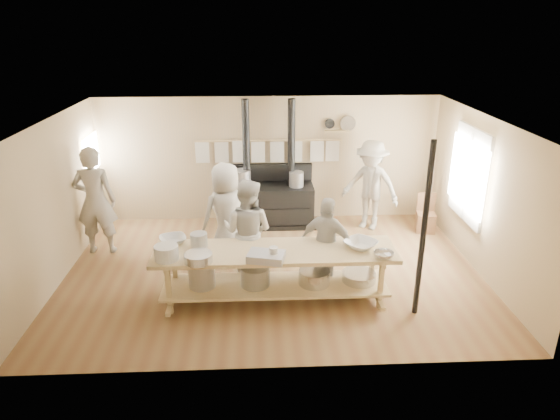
{
  "coord_description": "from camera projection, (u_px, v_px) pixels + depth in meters",
  "views": [
    {
      "loc": [
        -0.24,
        -7.57,
        4.09
      ],
      "look_at": [
        0.13,
        0.2,
        1.06
      ],
      "focal_mm": 32.0,
      "sensor_mm": 36.0,
      "label": 1
    }
  ],
  "objects": [
    {
      "name": "mixing_bowl_large",
      "position": [
        198.0,
        258.0,
        7.02
      ],
      "size": [
        0.41,
        0.41,
        0.13
      ],
      "primitive_type": "cylinder",
      "rotation": [
        0.0,
        0.0,
        0.04
      ],
      "color": "silver",
      "rests_on": "prep_table"
    },
    {
      "name": "bucket_galv",
      "position": [
        199.0,
        241.0,
        7.43
      ],
      "size": [
        0.32,
        0.32,
        0.23
      ],
      "primitive_type": "cylinder",
      "rotation": [
        0.0,
        0.0,
        0.34
      ],
      "color": "gray",
      "rests_on": "prep_table"
    },
    {
      "name": "roasting_pan",
      "position": [
        266.0,
        257.0,
        7.06
      ],
      "size": [
        0.58,
        0.45,
        0.11
      ],
      "primitive_type": "cube",
      "rotation": [
        0.0,
        0.0,
        -0.24
      ],
      "color": "#B2B2B7",
      "rests_on": "prep_table"
    },
    {
      "name": "pitcher",
      "position": [
        274.0,
        254.0,
        7.05
      ],
      "size": [
        0.16,
        0.16,
        0.2
      ],
      "primitive_type": "cylinder",
      "rotation": [
        0.0,
        0.0,
        -0.26
      ],
      "color": "silver",
      "rests_on": "prep_table"
    },
    {
      "name": "cook_right",
      "position": [
        327.0,
        245.0,
        7.77
      ],
      "size": [
        0.97,
        0.75,
        1.53
      ],
      "primitive_type": "imported",
      "rotation": [
        0.0,
        0.0,
        2.66
      ],
      "color": "#A7A094",
      "rests_on": "ground"
    },
    {
      "name": "ground",
      "position": [
        273.0,
        272.0,
        8.54
      ],
      "size": [
        7.0,
        7.0,
        0.0
      ],
      "primitive_type": "plane",
      "color": "brown",
      "rests_on": "ground"
    },
    {
      "name": "bowl_steel_a",
      "position": [
        271.0,
        257.0,
        7.07
      ],
      "size": [
        0.44,
        0.44,
        0.1
      ],
      "primitive_type": "imported",
      "rotation": [
        0.0,
        0.0,
        1.05
      ],
      "color": "silver",
      "rests_on": "prep_table"
    },
    {
      "name": "towel_rail",
      "position": [
        269.0,
        149.0,
        10.21
      ],
      "size": [
        3.0,
        0.04,
        0.47
      ],
      "color": "tan",
      "rests_on": "ground"
    },
    {
      "name": "bowl_steel_b",
      "position": [
        384.0,
        255.0,
        7.14
      ],
      "size": [
        0.34,
        0.34,
        0.09
      ],
      "primitive_type": "imported",
      "rotation": [
        0.0,
        0.0,
        3.32
      ],
      "color": "silver",
      "rests_on": "prep_table"
    },
    {
      "name": "back_wall_shelf",
      "position": [
        340.0,
        126.0,
        10.15
      ],
      "size": [
        0.63,
        0.14,
        0.32
      ],
      "color": "tan",
      "rests_on": "ground"
    },
    {
      "name": "support_post",
      "position": [
        424.0,
        232.0,
        6.91
      ],
      "size": [
        0.08,
        0.08,
        2.6
      ],
      "primitive_type": "cylinder",
      "color": "black",
      "rests_on": "ground"
    },
    {
      "name": "left_opening",
      "position": [
        91.0,
        154.0,
        9.67
      ],
      "size": [
        0.0,
        0.9,
        0.9
      ],
      "color": "white",
      "rests_on": "ground"
    },
    {
      "name": "cook_left",
      "position": [
        248.0,
        232.0,
        7.97
      ],
      "size": [
        1.04,
        0.94,
        1.75
      ],
      "primitive_type": "imported",
      "rotation": [
        0.0,
        0.0,
        2.74
      ],
      "color": "#A7A094",
      "rests_on": "ground"
    },
    {
      "name": "stove",
      "position": [
        269.0,
        201.0,
        10.32
      ],
      "size": [
        1.9,
        0.75,
        2.6
      ],
      "color": "black",
      "rests_on": "ground"
    },
    {
      "name": "cook_far_left",
      "position": [
        95.0,
        201.0,
        8.93
      ],
      "size": [
        0.74,
        0.5,
        2.0
      ],
      "primitive_type": "imported",
      "rotation": [
        0.0,
        0.0,
        3.17
      ],
      "color": "#A7A094",
      "rests_on": "ground"
    },
    {
      "name": "prep_table",
      "position": [
        274.0,
        270.0,
        7.52
      ],
      "size": [
        3.6,
        0.9,
        0.85
      ],
      "color": "tan",
      "rests_on": "ground"
    },
    {
      "name": "cook_by_window",
      "position": [
        371.0,
        185.0,
        10.01
      ],
      "size": [
        1.37,
        1.22,
        1.84
      ],
      "primitive_type": "imported",
      "rotation": [
        0.0,
        0.0,
        -0.58
      ],
      "color": "#A7A094",
      "rests_on": "ground"
    },
    {
      "name": "bowl_white_a",
      "position": [
        173.0,
        240.0,
        7.62
      ],
      "size": [
        0.51,
        0.51,
        0.1
      ],
      "primitive_type": "imported",
      "rotation": [
        0.0,
        0.0,
        0.33
      ],
      "color": "silver",
      "rests_on": "prep_table"
    },
    {
      "name": "deep_bowl_enamel",
      "position": [
        166.0,
        253.0,
        7.07
      ],
      "size": [
        0.41,
        0.41,
        0.21
      ],
      "primitive_type": "cylinder",
      "rotation": [
        0.0,
        0.0,
        -0.22
      ],
      "color": "silver",
      "rests_on": "prep_table"
    },
    {
      "name": "chair",
      "position": [
        425.0,
        220.0,
        10.1
      ],
      "size": [
        0.42,
        0.42,
        0.77
      ],
      "rotation": [
        0.0,
        0.0,
        -0.19
      ],
      "color": "brown",
      "rests_on": "ground"
    },
    {
      "name": "cook_center",
      "position": [
        227.0,
        214.0,
        8.56
      ],
      "size": [
        1.05,
        0.92,
        1.82
      ],
      "primitive_type": "imported",
      "rotation": [
        0.0,
        0.0,
        3.61
      ],
      "color": "#A7A094",
      "rests_on": "ground"
    },
    {
      "name": "window_right",
      "position": [
        470.0,
        175.0,
        8.71
      ],
      "size": [
        0.09,
        1.5,
        1.65
      ],
      "color": "beige",
      "rests_on": "ground"
    },
    {
      "name": "bowl_white_b",
      "position": [
        361.0,
        244.0,
        7.44
      ],
      "size": [
        0.66,
        0.66,
        0.11
      ],
      "primitive_type": "imported",
      "rotation": [
        0.0,
        0.0,
        2.31
      ],
      "color": "silver",
      "rests_on": "prep_table"
    },
    {
      "name": "room_shell",
      "position": [
        272.0,
        182.0,
        7.95
      ],
      "size": [
        7.0,
        7.0,
        7.0
      ],
      "color": "tan",
      "rests_on": "ground"
    }
  ]
}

